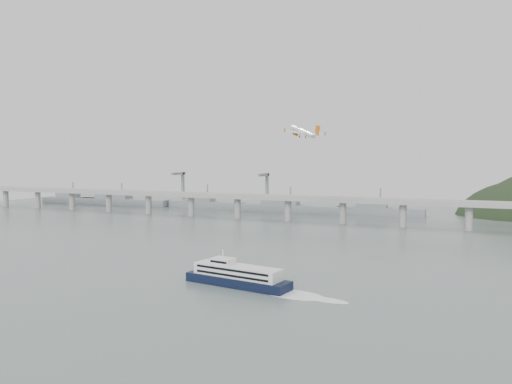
% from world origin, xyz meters
% --- Properties ---
extents(ground, '(900.00, 900.00, 0.00)m').
position_xyz_m(ground, '(0.00, 0.00, 0.00)').
color(ground, slate).
rests_on(ground, ground).
extents(bridge, '(800.00, 22.00, 23.90)m').
position_xyz_m(bridge, '(-1.15, 200.00, 17.65)').
color(bridge, '#979794').
rests_on(bridge, ground).
extents(distant_fleet, '(453.00, 60.90, 40.00)m').
position_xyz_m(distant_fleet, '(-155.36, 265.08, 6.22)').
color(distant_fleet, slate).
rests_on(distant_fleet, ground).
extents(ferry, '(81.71, 23.84, 15.47)m').
position_xyz_m(ferry, '(24.76, -24.69, 4.20)').
color(ferry, black).
rests_on(ferry, ground).
extents(airliner, '(29.83, 28.45, 12.37)m').
position_xyz_m(airliner, '(18.06, 92.64, 73.78)').
color(airliner, white).
rests_on(airliner, ground).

